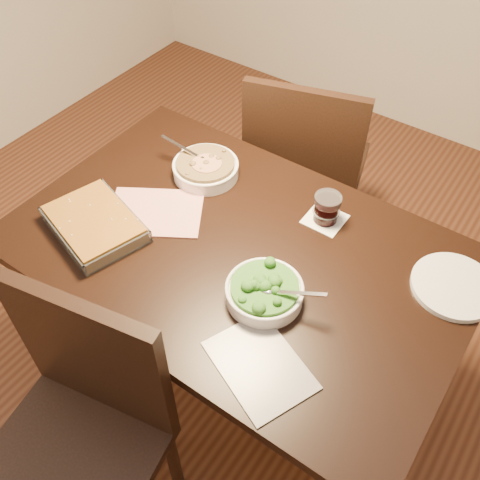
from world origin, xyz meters
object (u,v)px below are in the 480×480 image
(table, at_px, (238,267))
(dinner_plate, at_px, (454,286))
(stew_bowl, at_px, (206,168))
(baking_dish, at_px, (95,224))
(broccoli_bowl, at_px, (264,291))
(wine_tumbler, at_px, (327,208))
(chair_near, at_px, (80,427))
(chair_far, at_px, (305,166))

(table, bearing_deg, dinner_plate, 20.82)
(table, relative_size, dinner_plate, 5.71)
(stew_bowl, height_order, dinner_plate, stew_bowl)
(stew_bowl, xyz_separation_m, dinner_plate, (0.89, 0.01, -0.02))
(table, xyz_separation_m, baking_dish, (-0.41, -0.20, 0.12))
(stew_bowl, distance_m, baking_dish, 0.43)
(broccoli_bowl, relative_size, dinner_plate, 1.01)
(dinner_plate, bearing_deg, wine_tumbler, 175.83)
(stew_bowl, height_order, chair_near, chair_near)
(table, distance_m, chair_near, 0.66)
(baking_dish, relative_size, dinner_plate, 1.49)
(broccoli_bowl, height_order, baking_dish, broccoli_bowl)
(stew_bowl, relative_size, chair_far, 0.26)
(table, relative_size, baking_dish, 3.83)
(chair_far, bearing_deg, stew_bowl, 55.84)
(broccoli_bowl, bearing_deg, table, 146.43)
(stew_bowl, distance_m, wine_tumbler, 0.45)
(table, xyz_separation_m, wine_tumbler, (0.16, 0.26, 0.15))
(table, height_order, wine_tumbler, wine_tumbler)
(stew_bowl, distance_m, dinner_plate, 0.89)
(chair_near, distance_m, chair_far, 1.33)
(broccoli_bowl, bearing_deg, wine_tumbler, 91.70)
(table, relative_size, chair_far, 1.43)
(table, bearing_deg, chair_near, -96.78)
(dinner_plate, bearing_deg, chair_near, -127.76)
(baking_dish, xyz_separation_m, chair_near, (0.33, -0.45, -0.23))
(broccoli_bowl, bearing_deg, dinner_plate, 38.72)
(broccoli_bowl, height_order, dinner_plate, broccoli_bowl)
(baking_dish, distance_m, dinner_plate, 1.10)
(chair_near, bearing_deg, chair_far, 81.86)
(stew_bowl, relative_size, broccoli_bowl, 1.03)
(table, bearing_deg, stew_bowl, 143.33)
(chair_near, bearing_deg, broccoli_bowl, 54.06)
(baking_dish, bearing_deg, chair_far, 89.57)
(baking_dish, height_order, chair_near, chair_near)
(broccoli_bowl, xyz_separation_m, dinner_plate, (0.43, 0.34, -0.02))
(baking_dish, bearing_deg, table, 42.65)
(wine_tumbler, bearing_deg, dinner_plate, -4.17)
(stew_bowl, xyz_separation_m, chair_far, (0.15, 0.47, -0.23))
(wine_tumbler, relative_size, chair_far, 0.10)
(broccoli_bowl, bearing_deg, stew_bowl, 144.46)
(wine_tumbler, bearing_deg, broccoli_bowl, -88.30)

